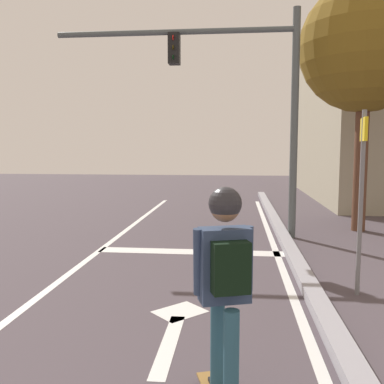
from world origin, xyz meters
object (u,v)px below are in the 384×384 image
object	(u,v)px
street_sign_post	(362,176)
roadside_tree	(365,47)
skater	(225,270)
traffic_signal_mast	(236,83)

from	to	relation	value
street_sign_post	roadside_tree	xyz separation A→B (m)	(1.25, 4.55, 2.61)
skater	traffic_signal_mast	size ratio (longest dim) A/B	0.31
traffic_signal_mast	street_sign_post	size ratio (longest dim) A/B	2.13
street_sign_post	skater	bearing A→B (deg)	-121.66
skater	roadside_tree	bearing A→B (deg)	68.06
skater	street_sign_post	distance (m)	3.27
street_sign_post	roadside_tree	world-z (taller)	roadside_tree
skater	street_sign_post	world-z (taller)	street_sign_post
traffic_signal_mast	street_sign_post	distance (m)	4.32
street_sign_post	roadside_tree	bearing A→B (deg)	74.70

